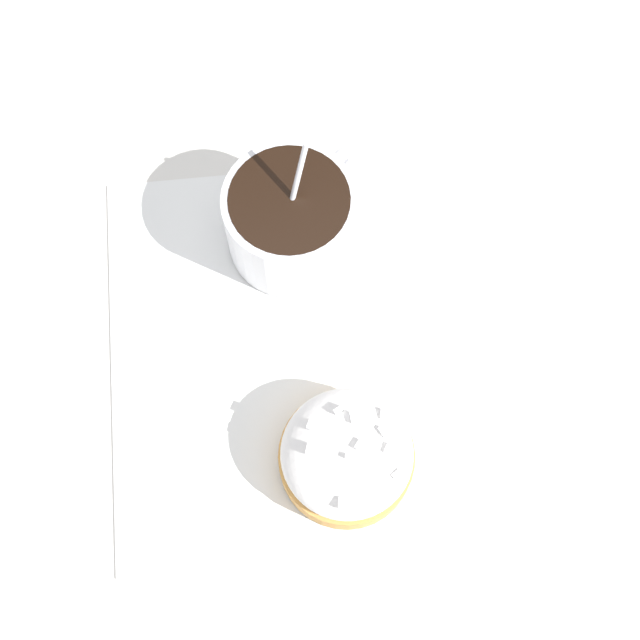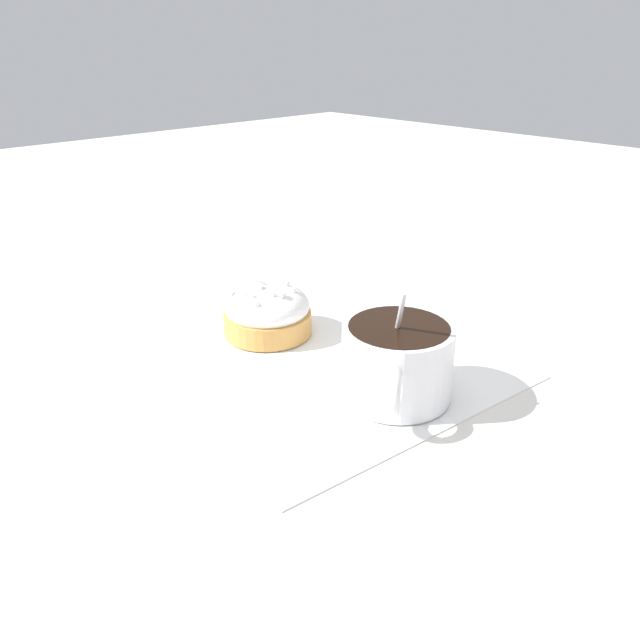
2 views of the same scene
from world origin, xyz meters
name	(u,v)px [view 1 (image 1 of 2)]	position (x,y,z in m)	size (l,w,h in m)	color
ground_plane	(318,348)	(0.00, 0.00, 0.00)	(3.00, 3.00, 0.00)	silver
paper_napkin	(318,347)	(0.00, 0.00, 0.00)	(0.33, 0.34, 0.00)	white
coffee_cup	(292,217)	(-0.09, 0.00, 0.04)	(0.10, 0.11, 0.11)	white
frosted_pastry	(343,456)	(0.09, 0.00, 0.03)	(0.09, 0.09, 0.06)	#D19347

